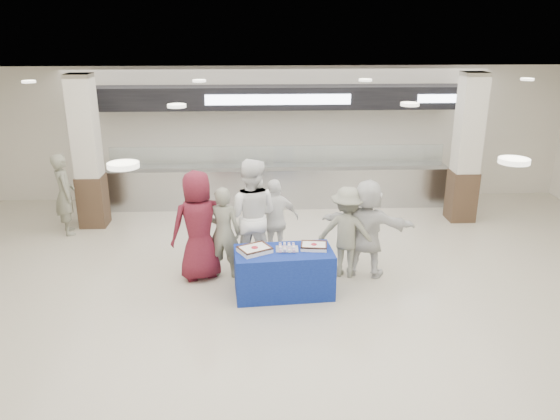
{
  "coord_description": "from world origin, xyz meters",
  "views": [
    {
      "loc": [
        -0.5,
        -7.03,
        4.2
      ],
      "look_at": [
        -0.11,
        1.6,
        1.18
      ],
      "focal_mm": 35.0,
      "sensor_mm": 36.0,
      "label": 1
    }
  ],
  "objects_px": {
    "soldier_a": "(223,232)",
    "soldier_b": "(347,232)",
    "chef_tall": "(251,216)",
    "civilian_maroon": "(198,226)",
    "cupcake_tray": "(287,248)",
    "sheet_cake_left": "(255,249)",
    "sheet_cake_right": "(314,246)",
    "civilian_white": "(367,228)",
    "display_table": "(284,272)",
    "soldier_bg": "(65,194)",
    "chef_short": "(276,221)"
  },
  "relations": [
    {
      "from": "display_table",
      "to": "soldier_a",
      "type": "xyz_separation_m",
      "value": [
        -0.99,
        0.71,
        0.43
      ]
    },
    {
      "from": "cupcake_tray",
      "to": "chef_tall",
      "type": "xyz_separation_m",
      "value": [
        -0.58,
        0.9,
        0.23
      ]
    },
    {
      "from": "chef_tall",
      "to": "soldier_bg",
      "type": "height_order",
      "value": "chef_tall"
    },
    {
      "from": "civilian_maroon",
      "to": "civilian_white",
      "type": "relative_size",
      "value": 1.1
    },
    {
      "from": "display_table",
      "to": "sheet_cake_right",
      "type": "xyz_separation_m",
      "value": [
        0.48,
        0.08,
        0.42
      ]
    },
    {
      "from": "civilian_maroon",
      "to": "sheet_cake_right",
      "type": "bearing_deg",
      "value": 141.2
    },
    {
      "from": "chef_tall",
      "to": "civilian_white",
      "type": "xyz_separation_m",
      "value": [
        1.96,
        -0.31,
        -0.15
      ]
    },
    {
      "from": "chef_tall",
      "to": "sheet_cake_left",
      "type": "bearing_deg",
      "value": 104.38
    },
    {
      "from": "civilian_white",
      "to": "soldier_bg",
      "type": "xyz_separation_m",
      "value": [
        -5.77,
        2.22,
        -0.02
      ]
    },
    {
      "from": "sheet_cake_left",
      "to": "sheet_cake_right",
      "type": "xyz_separation_m",
      "value": [
        0.95,
        0.11,
        -0.0
      ]
    },
    {
      "from": "civilian_white",
      "to": "cupcake_tray",
      "type": "bearing_deg",
      "value": 40.51
    },
    {
      "from": "sheet_cake_right",
      "to": "civilian_white",
      "type": "bearing_deg",
      "value": 30.56
    },
    {
      "from": "sheet_cake_left",
      "to": "cupcake_tray",
      "type": "relative_size",
      "value": 1.63
    },
    {
      "from": "sheet_cake_left",
      "to": "chef_tall",
      "type": "bearing_deg",
      "value": 93.75
    },
    {
      "from": "sheet_cake_left",
      "to": "civilian_maroon",
      "type": "relative_size",
      "value": 0.31
    },
    {
      "from": "cupcake_tray",
      "to": "chef_tall",
      "type": "height_order",
      "value": "chef_tall"
    },
    {
      "from": "soldier_a",
      "to": "display_table",
      "type": "bearing_deg",
      "value": 153.87
    },
    {
      "from": "sheet_cake_left",
      "to": "sheet_cake_right",
      "type": "relative_size",
      "value": 1.31
    },
    {
      "from": "soldier_bg",
      "to": "civilian_maroon",
      "type": "bearing_deg",
      "value": -151.53
    },
    {
      "from": "sheet_cake_right",
      "to": "chef_short",
      "type": "distance_m",
      "value": 1.33
    },
    {
      "from": "chef_short",
      "to": "cupcake_tray",
      "type": "bearing_deg",
      "value": 72.55
    },
    {
      "from": "sheet_cake_left",
      "to": "display_table",
      "type": "bearing_deg",
      "value": 3.03
    },
    {
      "from": "soldier_a",
      "to": "civilian_maroon",
      "type": "bearing_deg",
      "value": 15.98
    },
    {
      "from": "chef_short",
      "to": "chef_tall",
      "type": "bearing_deg",
      "value": 13.44
    },
    {
      "from": "display_table",
      "to": "chef_short",
      "type": "relative_size",
      "value": 1.0
    },
    {
      "from": "soldier_a",
      "to": "civilian_white",
      "type": "distance_m",
      "value": 2.43
    },
    {
      "from": "civilian_white",
      "to": "soldier_bg",
      "type": "height_order",
      "value": "civilian_white"
    },
    {
      "from": "civilian_maroon",
      "to": "civilian_white",
      "type": "xyz_separation_m",
      "value": [
        2.84,
        -0.02,
        -0.09
      ]
    },
    {
      "from": "cupcake_tray",
      "to": "civilian_maroon",
      "type": "xyz_separation_m",
      "value": [
        -1.45,
        0.61,
        0.17
      ]
    },
    {
      "from": "cupcake_tray",
      "to": "civilian_maroon",
      "type": "bearing_deg",
      "value": 157.21
    },
    {
      "from": "sheet_cake_left",
      "to": "sheet_cake_right",
      "type": "distance_m",
      "value": 0.95
    },
    {
      "from": "civilian_white",
      "to": "display_table",
      "type": "bearing_deg",
      "value": 41.57
    },
    {
      "from": "civilian_maroon",
      "to": "chef_tall",
      "type": "relative_size",
      "value": 0.94
    },
    {
      "from": "chef_short",
      "to": "soldier_b",
      "type": "bearing_deg",
      "value": 127.68
    },
    {
      "from": "sheet_cake_right",
      "to": "chef_tall",
      "type": "distance_m",
      "value": 1.35
    },
    {
      "from": "display_table",
      "to": "civilian_maroon",
      "type": "height_order",
      "value": "civilian_maroon"
    },
    {
      "from": "soldier_bg",
      "to": "cupcake_tray",
      "type": "bearing_deg",
      "value": -147.29
    },
    {
      "from": "sheet_cake_left",
      "to": "civilian_white",
      "type": "distance_m",
      "value": 2.02
    },
    {
      "from": "chef_tall",
      "to": "soldier_b",
      "type": "height_order",
      "value": "chef_tall"
    },
    {
      "from": "display_table",
      "to": "soldier_bg",
      "type": "height_order",
      "value": "soldier_bg"
    },
    {
      "from": "soldier_a",
      "to": "soldier_b",
      "type": "bearing_deg",
      "value": -172.35
    },
    {
      "from": "civilian_maroon",
      "to": "chef_tall",
      "type": "xyz_separation_m",
      "value": [
        0.87,
        0.29,
        0.06
      ]
    },
    {
      "from": "soldier_bg",
      "to": "chef_tall",
      "type": "bearing_deg",
      "value": -141.28
    },
    {
      "from": "sheet_cake_right",
      "to": "civilian_maroon",
      "type": "relative_size",
      "value": 0.24
    },
    {
      "from": "cupcake_tray",
      "to": "soldier_a",
      "type": "height_order",
      "value": "soldier_a"
    },
    {
      "from": "sheet_cake_left",
      "to": "soldier_a",
      "type": "relative_size",
      "value": 0.37
    },
    {
      "from": "sheet_cake_right",
      "to": "soldier_b",
      "type": "relative_size",
      "value": 0.28
    },
    {
      "from": "civilian_white",
      "to": "soldier_bg",
      "type": "distance_m",
      "value": 6.18
    },
    {
      "from": "chef_tall",
      "to": "civilian_maroon",
      "type": "bearing_deg",
      "value": 29.03
    },
    {
      "from": "sheet_cake_right",
      "to": "civilian_maroon",
      "type": "bearing_deg",
      "value": 162.87
    }
  ]
}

